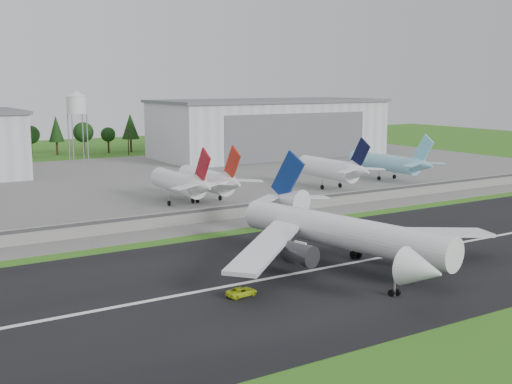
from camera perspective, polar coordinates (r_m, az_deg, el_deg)
ground at (r=115.52m, az=14.21°, el=-6.88°), size 600.00×600.00×0.00m
runway at (r=122.37m, az=10.85°, el=-5.80°), size 320.00×60.00×0.10m
runway_centerline at (r=122.35m, az=10.85°, el=-5.77°), size 220.00×1.00×0.02m
apron at (r=214.82m, az=-9.28°, el=0.89°), size 320.00×150.00×0.10m
blast_fence at (r=157.12m, az=-0.23°, el=-1.53°), size 240.00×0.61×3.50m
hangar_east at (r=287.79m, az=1.15°, el=5.73°), size 102.00×47.00×25.20m
water_tower at (r=272.37m, az=-15.67°, el=7.67°), size 8.40×8.40×29.40m
utility_poles at (r=289.86m, az=-15.33°, el=2.91°), size 230.00×3.00×12.00m
treeline at (r=304.21m, az=-16.13°, el=3.18°), size 320.00×16.00×22.00m
main_airliner at (r=115.09m, az=7.73°, el=-4.21°), size 55.95×58.84×18.17m
ground_vehicle at (r=99.22m, az=-1.29°, el=-8.85°), size 5.23×2.83×1.39m
parked_jet_red_a at (r=171.05m, az=-6.51°, el=0.79°), size 7.36×31.29×16.64m
parked_jet_red_b at (r=174.73m, az=-4.02°, el=1.05°), size 7.36×31.29×16.74m
parked_jet_navy at (r=197.82m, az=6.98°, el=2.05°), size 7.36×31.29×16.89m
parked_jet_skyblue at (r=219.63m, az=11.85°, el=2.58°), size 7.36×37.29×16.59m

